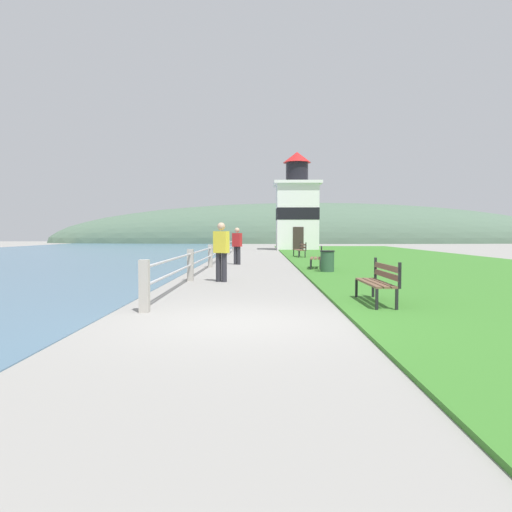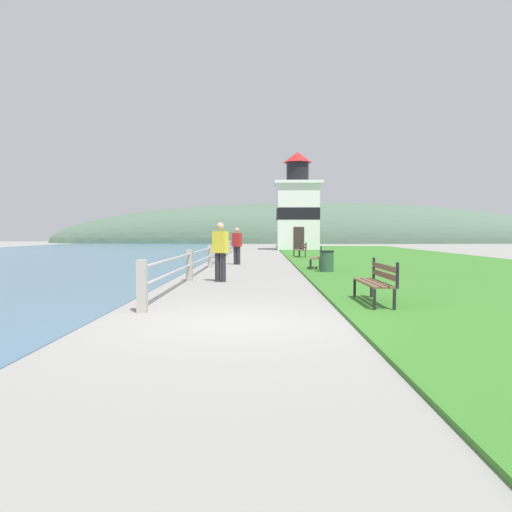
% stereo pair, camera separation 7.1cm
% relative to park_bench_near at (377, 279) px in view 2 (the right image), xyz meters
% --- Properties ---
extents(ground_plane, '(160.00, 160.00, 0.00)m').
position_rel_park_bench_near_xyz_m(ground_plane, '(-2.78, -1.88, -0.54)').
color(ground_plane, gray).
extents(grass_verge, '(12.00, 55.38, 0.06)m').
position_rel_park_bench_near_xyz_m(grass_verge, '(5.11, 16.58, -0.51)').
color(grass_verge, '#387528').
rests_on(grass_verge, ground_plane).
extents(seawall_railing, '(0.18, 30.56, 0.98)m').
position_rel_park_bench_near_xyz_m(seawall_railing, '(-4.58, 14.31, 0.05)').
color(seawall_railing, '#A8A399').
rests_on(seawall_railing, ground_plane).
extents(park_bench_near, '(0.50, 1.88, 0.94)m').
position_rel_park_bench_near_xyz_m(park_bench_near, '(0.00, 0.00, 0.00)').
color(park_bench_near, brown).
rests_on(park_bench_near, ground_plane).
extents(park_bench_midway, '(0.66, 1.70, 0.94)m').
position_rel_park_bench_near_xyz_m(park_bench_midway, '(-0.11, 9.99, -0.00)').
color(park_bench_midway, brown).
rests_on(park_bench_midway, ground_plane).
extents(park_bench_far, '(0.65, 1.99, 0.94)m').
position_rel_park_bench_near_xyz_m(park_bench_far, '(-0.02, 19.73, 0.00)').
color(park_bench_far, brown).
rests_on(park_bench_far, ground_plane).
extents(lighthouse, '(4.10, 4.10, 8.59)m').
position_rel_park_bench_near_xyz_m(lighthouse, '(0.78, 34.03, 3.01)').
color(lighthouse, white).
rests_on(lighthouse, ground_plane).
extents(person_strolling, '(0.48, 0.41, 1.73)m').
position_rel_park_bench_near_xyz_m(person_strolling, '(-3.52, 13.26, 0.40)').
color(person_strolling, '#28282D').
rests_on(person_strolling, ground_plane).
extents(person_by_railing, '(0.50, 0.41, 1.80)m').
position_rel_park_bench_near_xyz_m(person_by_railing, '(-3.61, 4.98, 0.44)').
color(person_by_railing, '#28282D').
rests_on(person_by_railing, ground_plane).
extents(trash_bin, '(0.54, 0.54, 0.84)m').
position_rel_park_bench_near_xyz_m(trash_bin, '(0.04, 8.21, -0.12)').
color(trash_bin, '#2D5138').
rests_on(trash_bin, ground_plane).
extents(distant_hillside, '(80.00, 16.00, 12.00)m').
position_rel_park_bench_near_xyz_m(distant_hillside, '(5.22, 65.04, -0.54)').
color(distant_hillside, '#4C6651').
rests_on(distant_hillside, ground_plane).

